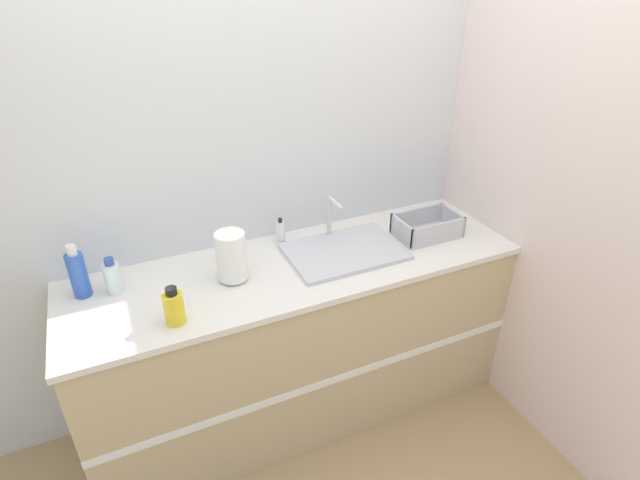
# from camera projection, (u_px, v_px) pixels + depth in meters

# --- Properties ---
(ground_plane) EXTENTS (12.00, 12.00, 0.00)m
(ground_plane) POSITION_uv_depth(u_px,v_px,m) (326.00, 446.00, 2.55)
(ground_plane) COLOR tan
(wall_back) EXTENTS (4.51, 0.06, 2.60)m
(wall_back) POSITION_uv_depth(u_px,v_px,m) (270.00, 164.00, 2.42)
(wall_back) COLOR silver
(wall_back) RESTS_ON ground_plane
(wall_right) EXTENTS (0.06, 2.63, 2.60)m
(wall_right) POSITION_uv_depth(u_px,v_px,m) (493.00, 154.00, 2.55)
(wall_right) COLOR silver
(wall_right) RESTS_ON ground_plane
(counter_cabinet) EXTENTS (2.14, 0.65, 0.92)m
(counter_cabinet) POSITION_uv_depth(u_px,v_px,m) (301.00, 339.00, 2.57)
(counter_cabinet) COLOR tan
(counter_cabinet) RESTS_ON ground_plane
(sink) EXTENTS (0.55, 0.39, 0.23)m
(sink) POSITION_uv_depth(u_px,v_px,m) (344.00, 250.00, 2.42)
(sink) COLOR silver
(sink) RESTS_ON counter_cabinet
(paper_towel_roll) EXTENTS (0.13, 0.13, 0.23)m
(paper_towel_roll) POSITION_uv_depth(u_px,v_px,m) (232.00, 256.00, 2.17)
(paper_towel_roll) COLOR #4C4C51
(paper_towel_roll) RESTS_ON counter_cabinet
(dish_rack) EXTENTS (0.32, 0.20, 0.11)m
(dish_rack) POSITION_uv_depth(u_px,v_px,m) (427.00, 228.00, 2.56)
(dish_rack) COLOR #B7BABF
(dish_rack) RESTS_ON counter_cabinet
(bottle_yellow) EXTENTS (0.08, 0.08, 0.16)m
(bottle_yellow) POSITION_uv_depth(u_px,v_px,m) (174.00, 307.00, 1.93)
(bottle_yellow) COLOR yellow
(bottle_yellow) RESTS_ON counter_cabinet
(bottle_clear) EXTENTS (0.07, 0.07, 0.17)m
(bottle_clear) POSITION_uv_depth(u_px,v_px,m) (113.00, 277.00, 2.10)
(bottle_clear) COLOR silver
(bottle_clear) RESTS_ON counter_cabinet
(bottle_blue) EXTENTS (0.07, 0.07, 0.24)m
(bottle_blue) POSITION_uv_depth(u_px,v_px,m) (78.00, 274.00, 2.07)
(bottle_blue) COLOR #2D56B7
(bottle_blue) RESTS_ON counter_cabinet
(soap_dispenser) EXTENTS (0.04, 0.04, 0.14)m
(soap_dispenser) POSITION_uv_depth(u_px,v_px,m) (281.00, 232.00, 2.48)
(soap_dispenser) COLOR silver
(soap_dispenser) RESTS_ON counter_cabinet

